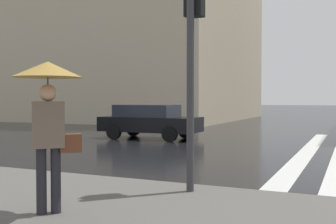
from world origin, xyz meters
TOP-DOWN VIEW (x-y plane):
  - traffic_signal_post at (-3.44, 5.19)m, footprint 0.44×0.30m
  - car_black at (5.50, 10.51)m, footprint 1.85×4.10m
  - pedestrian_with_floral_umbrella at (-5.51, 6.39)m, footprint 0.91×0.91m

SIDE VIEW (x-z plane):
  - car_black at x=5.50m, z-range 0.05..1.46m
  - pedestrian_with_floral_umbrella at x=-5.51m, z-range 0.69..2.66m
  - traffic_signal_post at x=-3.44m, z-range 0.96..4.64m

